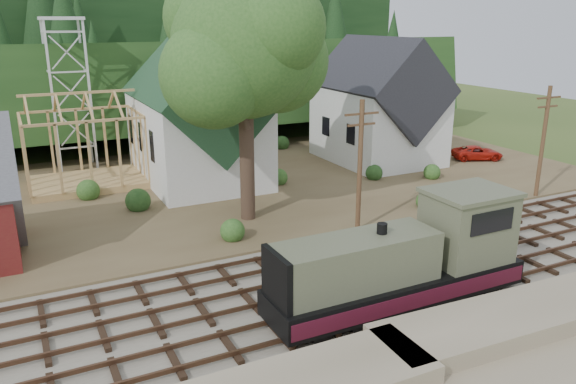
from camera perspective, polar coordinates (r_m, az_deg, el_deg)
name	(u,v)px	position (r m, az deg, el deg)	size (l,w,h in m)	color
ground	(292,296)	(26.37, 0.40, -10.54)	(140.00, 140.00, 0.00)	#384C1E
railroad_bed	(292,295)	(26.33, 0.40, -10.39)	(64.00, 11.00, 0.16)	#726B5B
village_flat	(181,191)	(42.00, -10.79, 0.12)	(64.00, 26.00, 0.30)	brown
hillside	(120,135)	(64.85, -16.75, 5.57)	(70.00, 28.00, 8.00)	#1E3F19
ridge	(97,114)	(80.44, -18.84, 7.52)	(80.00, 20.00, 12.00)	black
church	(197,117)	(42.97, -9.22, 7.49)	(8.40, 15.17, 13.00)	silver
farmhouse	(378,108)	(49.55, 9.14, 8.40)	(8.40, 10.80, 10.60)	silver
timber_frame	(84,147)	(43.97, -20.04, 4.34)	(8.20, 6.20, 6.99)	tan
lattice_tower	(64,48)	(49.06, -21.78, 13.41)	(3.20, 3.20, 12.12)	silver
big_tree	(247,56)	(33.47, -4.21, 13.64)	(10.90, 8.40, 14.70)	#38281E
telegraph_pole_near	(360,165)	(32.39, 7.31, 2.72)	(2.20, 0.28, 8.00)	#4C331E
telegraph_pole_far	(543,141)	(42.45, 24.49, 4.76)	(2.20, 0.28, 8.00)	#4C331E
locomotive	(407,262)	(25.23, 12.04, -6.94)	(11.94, 2.99, 4.78)	black
car_red	(477,153)	(52.53, 18.68, 3.80)	(2.01, 4.35, 1.21)	red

